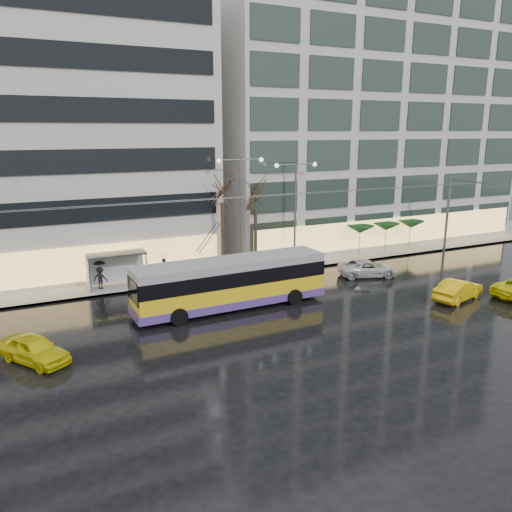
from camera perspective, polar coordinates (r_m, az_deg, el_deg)
ground at (r=31.06m, az=2.96°, el=-7.14°), size 140.00×140.00×0.00m
sidewalk at (r=43.94m, az=-3.38°, el=-0.61°), size 80.00×10.00×0.15m
kerb at (r=39.56m, az=-0.68°, el=-2.27°), size 80.00×0.10×0.15m
building_right at (r=55.24m, az=11.53°, el=15.35°), size 32.00×14.00×25.00m
trolleybus at (r=32.32m, az=-2.85°, el=-3.27°), size 12.82×5.08×5.91m
catenary at (r=37.18m, az=-1.39°, el=3.29°), size 42.24×5.12×7.00m
bus_shelter at (r=37.70m, az=-16.26°, el=-0.71°), size 4.20×1.60×2.51m
street_lamp_near at (r=39.88m, az=-1.76°, el=6.56°), size 3.96×0.36×9.03m
street_lamp_far at (r=42.15m, az=4.52°, el=6.56°), size 3.96×0.36×8.53m
tree_a at (r=39.36m, az=-3.91°, el=8.04°), size 3.20×3.20×8.40m
tree_b at (r=40.81m, az=-0.05°, el=7.32°), size 3.20×3.20×7.70m
parasol_a at (r=46.67m, az=11.82°, el=2.98°), size 2.50×2.50×2.65m
parasol_b at (r=48.52m, az=14.66°, el=3.24°), size 2.50×2.50×2.65m
parasol_c at (r=50.47m, az=17.28°, el=3.47°), size 2.50×2.50×2.65m
taxi_a at (r=27.58m, az=-24.01°, el=-9.72°), size 3.64×4.25×1.38m
taxi_b at (r=36.78m, az=22.11°, el=-3.60°), size 4.55×2.60×1.42m
sedan_silver at (r=40.53m, az=12.67°, el=-1.38°), size 5.10×3.53×1.30m
pedestrian_a at (r=38.02m, az=-10.53°, el=-0.85°), size 1.22×1.23×2.19m
pedestrian_b at (r=39.02m, az=-13.29°, el=-1.63°), size 0.86×0.76×1.50m
pedestrian_c at (r=37.50m, az=-17.39°, el=-1.98°), size 1.21×1.10×2.11m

